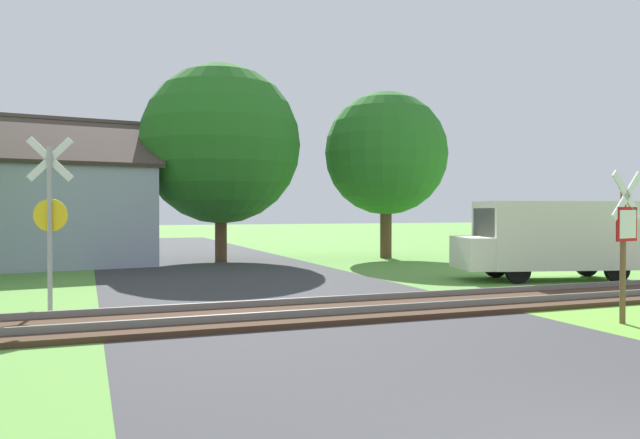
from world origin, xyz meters
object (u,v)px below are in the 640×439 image
at_px(crossing_sign_far, 50,212).
at_px(house, 27,211).
at_px(tree_right, 386,154).
at_px(mail_truck, 549,237).
at_px(tree_center, 221,144).
at_px(stop_sign_near, 625,235).

distance_m(crossing_sign_far, house, 11.64).
bearing_deg(tree_right, house, 173.63).
bearing_deg(mail_truck, house, 68.35).
bearing_deg(tree_center, house, 175.66).
relative_size(tree_center, mail_truck, 1.48).
bearing_deg(stop_sign_near, house, -69.00).
bearing_deg(tree_center, crossing_sign_far, -116.91).
bearing_deg(crossing_sign_far, house, 108.90).
xyz_separation_m(crossing_sign_far, mail_truck, (13.02, 1.18, -0.72)).
distance_m(house, tree_right, 13.91).
xyz_separation_m(stop_sign_near, crossing_sign_far, (-9.48, 4.84, 0.39)).
xyz_separation_m(stop_sign_near, mail_truck, (3.54, 6.02, -0.33)).
distance_m(stop_sign_near, tree_right, 15.39).
height_order(tree_right, mail_truck, tree_right).
height_order(crossing_sign_far, house, house).
bearing_deg(mail_truck, stop_sign_near, 163.79).
height_order(crossing_sign_far, tree_right, tree_right).
height_order(house, tree_center, tree_center).
relative_size(crossing_sign_far, tree_center, 0.45).
bearing_deg(tree_right, stop_sign_near, -100.70).
height_order(stop_sign_near, mail_truck, stop_sign_near).
distance_m(crossing_sign_far, tree_right, 16.05).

